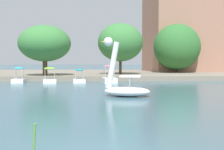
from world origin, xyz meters
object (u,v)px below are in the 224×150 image
Objects in this scene: pedal_boat_cyan at (19,78)px; swan_boat at (124,85)px; pedal_boat_lime at (50,78)px; tree_willow_near_path at (177,47)px; parked_van at (189,65)px; pedal_boat_pink at (109,78)px; pedal_boat_teal at (79,79)px; tree_sapling_by_fence at (45,43)px; tree_broadleaf_left at (120,42)px.

swan_boat is at bearing -49.13° from pedal_boat_cyan.
pedal_boat_lime is 3.01m from pedal_boat_cyan.
pedal_boat_cyan is 0.20× the size of tree_willow_near_path.
parked_van reaches higher than pedal_boat_lime.
pedal_boat_pink is 19.57m from parked_van.
pedal_boat_teal is at bearing -136.57° from parked_van.
pedal_boat_lime reaches higher than pedal_boat_teal.
pedal_boat_pink is 0.32× the size of tree_sapling_by_fence.
pedal_boat_pink reaches higher than pedal_boat_cyan.
pedal_boat_teal is 0.25× the size of tree_sapling_by_fence.
pedal_boat_lime is (-6.15, 10.11, -0.23)m from swan_boat.
pedal_boat_teal is 17.07m from tree_willow_near_path.
swan_boat is 23.56m from tree_willow_near_path.
tree_sapling_by_fence is 1.12× the size of tree_broadleaf_left.
swan_boat is 1.88× the size of pedal_boat_cyan.
tree_sapling_by_fence reaches higher than swan_boat.
pedal_boat_cyan reaches higher than pedal_boat_teal.
tree_sapling_by_fence is at bearing -150.49° from parked_van.
swan_boat is 1.68× the size of pedal_boat_lime.
pedal_boat_lime is at bearing -178.49° from pedal_boat_pink.
tree_willow_near_path is at bearing 49.22° from pedal_boat_pink.
swan_boat is 0.37× the size of tree_willow_near_path.
tree_sapling_by_fence is at bearing -161.71° from tree_broadleaf_left.
tree_broadleaf_left reaches higher than pedal_boat_cyan.
swan_boat reaches higher than pedal_boat_teal.
tree_willow_near_path is 18.06m from tree_sapling_by_fence.
tree_willow_near_path reaches higher than pedal_boat_teal.
parked_van reaches higher than pedal_boat_pink.
tree_sapling_by_fence reaches higher than parked_van.
tree_willow_near_path is (9.68, 11.22, 3.58)m from pedal_boat_pink.
pedal_boat_lime is at bearing -172.46° from pedal_boat_teal.
tree_broadleaf_left is at bearing -150.59° from tree_willow_near_path.
parked_van is (18.23, 15.04, 1.04)m from pedal_boat_lime.
pedal_boat_pink is 8.55m from pedal_boat_cyan.
pedal_boat_lime is (-5.57, -0.15, -0.02)m from pedal_boat_pink.
tree_willow_near_path is at bearing 67.04° from swan_boat.
tree_broadleaf_left is at bearing 32.16° from pedal_boat_cyan.
tree_willow_near_path is (15.25, 11.37, 3.60)m from pedal_boat_lime.
tree_sapling_by_fence is at bearing 107.30° from pedal_boat_lime.
pedal_boat_lime is at bearing -143.30° from tree_willow_near_path.
pedal_boat_pink is at bearing -1.94° from pedal_boat_cyan.
swan_boat is 11.83m from pedal_boat_lime.
tree_willow_near_path is 1.83× the size of parked_van.
tree_willow_near_path is at bearing 30.95° from pedal_boat_cyan.
tree_sapling_by_fence is (-6.82, 3.87, 3.50)m from pedal_boat_pink.
pedal_boat_cyan is (-8.55, 0.29, -0.05)m from pedal_boat_pink.
pedal_boat_lime is 5.49m from tree_sapling_by_fence.
tree_broadleaf_left is (8.37, 2.77, 0.33)m from tree_sapling_by_fence.
swan_boat is 13.95m from pedal_boat_cyan.
tree_willow_near_path is 5.38m from parked_van.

